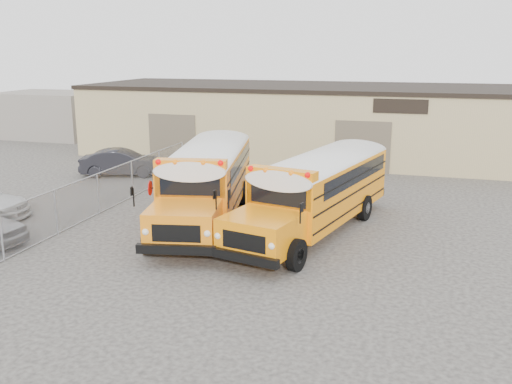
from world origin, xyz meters
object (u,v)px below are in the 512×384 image
(car_dark, at_px, (122,163))
(school_bus_left, at_px, (228,149))
(school_bus_right, at_px, (371,160))
(tarp_bundle, at_px, (160,229))

(car_dark, bearing_deg, school_bus_left, -107.94)
(school_bus_right, distance_m, tarp_bundle, 12.09)
(tarp_bundle, bearing_deg, school_bus_left, 96.45)
(tarp_bundle, xyz_separation_m, car_dark, (-7.58, 10.76, -0.06))
(school_bus_right, height_order, car_dark, school_bus_right)
(tarp_bundle, bearing_deg, school_bus_right, 58.32)
(car_dark, bearing_deg, school_bus_right, -110.16)
(school_bus_right, bearing_deg, tarp_bundle, -121.68)
(school_bus_left, xyz_separation_m, tarp_bundle, (1.22, -10.78, -1.03))
(school_bus_left, relative_size, school_bus_right, 1.04)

